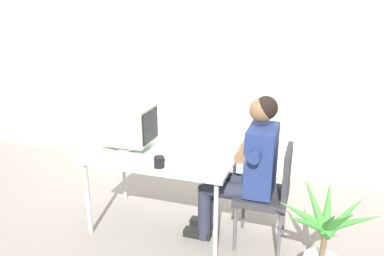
{
  "coord_description": "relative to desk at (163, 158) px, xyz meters",
  "views": [
    {
      "loc": [
        1.23,
        -2.91,
        1.99
      ],
      "look_at": [
        0.27,
        0.0,
        0.97
      ],
      "focal_mm": 36.76,
      "sensor_mm": 36.0,
      "label": 1
    }
  ],
  "objects": [
    {
      "name": "ground_plane",
      "position": [
        0.0,
        0.0,
        -0.67
      ],
      "size": [
        12.0,
        12.0,
        0.0
      ],
      "primitive_type": "plane",
      "color": "gray"
    },
    {
      "name": "wall_back",
      "position": [
        0.3,
        1.4,
        0.83
      ],
      "size": [
        8.0,
        0.1,
        3.0
      ],
      "primitive_type": "cube",
      "color": "silver",
      "rests_on": "ground_plane"
    },
    {
      "name": "desk",
      "position": [
        0.0,
        0.0,
        0.0
      ],
      "size": [
        1.26,
        0.78,
        0.72
      ],
      "color": "#B7B7BC",
      "rests_on": "ground_plane"
    },
    {
      "name": "crt_monitor",
      "position": [
        -0.33,
        0.03,
        0.27
      ],
      "size": [
        0.43,
        0.35,
        0.39
      ],
      "color": "beige",
      "rests_on": "desk"
    },
    {
      "name": "keyboard",
      "position": [
        -0.0,
        0.0,
        0.07
      ],
      "size": [
        0.17,
        0.42,
        0.03
      ],
      "color": "silver",
      "rests_on": "desk"
    },
    {
      "name": "office_chair",
      "position": [
        0.93,
        0.0,
        -0.16
      ],
      "size": [
        0.41,
        0.41,
        0.88
      ],
      "color": "#4C4C51",
      "rests_on": "ground_plane"
    },
    {
      "name": "person_seated",
      "position": [
        0.74,
        0.0,
        0.03
      ],
      "size": [
        0.73,
        0.59,
        1.28
      ],
      "color": "navy",
      "rests_on": "ground_plane"
    },
    {
      "name": "potted_plant",
      "position": [
        1.37,
        -0.4,
        -0.28
      ],
      "size": [
        0.7,
        0.63,
        0.79
      ],
      "color": "silver",
      "rests_on": "ground_plane"
    },
    {
      "name": "desk_mug",
      "position": [
        0.09,
        -0.29,
        0.1
      ],
      "size": [
        0.08,
        0.09,
        0.09
      ],
      "color": "black",
      "rests_on": "desk"
    }
  ]
}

